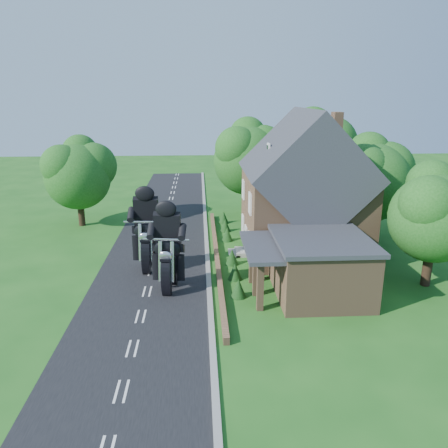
{
  "coord_description": "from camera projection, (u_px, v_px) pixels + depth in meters",
  "views": [
    {
      "loc": [
        3.17,
        -23.64,
        11.12
      ],
      "look_at": [
        4.77,
        4.28,
        2.8
      ],
      "focal_mm": 35.0,
      "sensor_mm": 36.0,
      "label": 1
    }
  ],
  "objects": [
    {
      "name": "tree_behind_left",
      "position": [
        252.0,
        154.0,
        40.82
      ],
      "size": [
        6.94,
        6.4,
        9.16
      ],
      "color": "black",
      "rests_on": "ground"
    },
    {
      "name": "motorcycle_lead",
      "position": [
        169.0,
        278.0,
        25.56
      ],
      "size": [
        0.69,
        1.81,
        1.65
      ],
      "primitive_type": null,
      "rotation": [
        0.0,
        0.0,
        3.0
      ],
      "color": "black",
      "rests_on": "ground"
    },
    {
      "name": "shrub_e",
      "position": [
        225.0,
        225.0,
        36.76
      ],
      "size": [
        0.9,
        0.9,
        1.1
      ],
      "primitive_type": "cone",
      "color": "#113510",
      "rests_on": "ground"
    },
    {
      "name": "shrub_b",
      "position": [
        235.0,
        271.0,
        27.19
      ],
      "size": [
        0.9,
        0.9,
        1.1
      ],
      "primitive_type": "cone",
      "color": "#113510",
      "rests_on": "ground"
    },
    {
      "name": "tree_behind_house",
      "position": [
        319.0,
        150.0,
        40.07
      ],
      "size": [
        7.81,
        7.2,
        10.08
      ],
      "color": "black",
      "rests_on": "ground"
    },
    {
      "name": "house",
      "position": [
        304.0,
        195.0,
        30.7
      ],
      "size": [
        9.54,
        8.64,
        10.24
      ],
      "color": "#846043",
      "rests_on": "ground"
    },
    {
      "name": "garden_wall",
      "position": [
        217.0,
        257.0,
        30.58
      ],
      "size": [
        0.3,
        22.0,
        0.4
      ],
      "primitive_type": "cube",
      "color": "#846043",
      "rests_on": "ground"
    },
    {
      "name": "shrub_a",
      "position": [
        239.0,
        288.0,
        24.8
      ],
      "size": [
        0.9,
        0.9,
        1.1
      ],
      "primitive_type": "cone",
      "color": "#113510",
      "rests_on": "ground"
    },
    {
      "name": "road",
      "position": [
        147.0,
        292.0,
        25.62
      ],
      "size": [
        7.0,
        80.0,
        0.02
      ],
      "primitive_type": "cube",
      "color": "black",
      "rests_on": "ground"
    },
    {
      "name": "kerb",
      "position": [
        209.0,
        289.0,
        25.8
      ],
      "size": [
        0.3,
        80.0,
        0.12
      ],
      "primitive_type": "cube",
      "color": "gray",
      "rests_on": "ground"
    },
    {
      "name": "motorcycle_follow",
      "position": [
        149.0,
        258.0,
        28.58
      ],
      "size": [
        0.59,
        1.85,
        1.7
      ],
      "primitive_type": null,
      "rotation": [
        0.0,
        0.0,
        3.07
      ],
      "color": "black",
      "rests_on": "ground"
    },
    {
      "name": "shrub_f",
      "position": [
        224.0,
        217.0,
        39.15
      ],
      "size": [
        0.9,
        0.9,
        1.1
      ],
      "primitive_type": "cone",
      "color": "#113510",
      "rests_on": "ground"
    },
    {
      "name": "annex",
      "position": [
        318.0,
        265.0,
        24.89
      ],
      "size": [
        7.05,
        5.94,
        3.44
      ],
      "color": "#846043",
      "rests_on": "ground"
    },
    {
      "name": "tree_annex_side",
      "position": [
        440.0,
        210.0,
        25.32
      ],
      "size": [
        5.64,
        5.2,
        7.48
      ],
      "color": "black",
      "rests_on": "ground"
    },
    {
      "name": "tree_far_road",
      "position": [
        82.0,
        171.0,
        37.36
      ],
      "size": [
        6.08,
        5.6,
        7.84
      ],
      "color": "black",
      "rests_on": "ground"
    },
    {
      "name": "tree_house_right",
      "position": [
        376.0,
        175.0,
        33.3
      ],
      "size": [
        6.51,
        6.0,
        8.4
      ],
      "color": "black",
      "rests_on": "ground"
    },
    {
      "name": "shrub_c",
      "position": [
        232.0,
        257.0,
        29.58
      ],
      "size": [
        0.9,
        0.9,
        1.1
      ],
      "primitive_type": "cone",
      "color": "#113510",
      "rests_on": "ground"
    },
    {
      "name": "shrub_d",
      "position": [
        227.0,
        234.0,
        34.36
      ],
      "size": [
        0.9,
        0.9,
        1.1
      ],
      "primitive_type": "cone",
      "color": "#113510",
      "rests_on": "ground"
    },
    {
      "name": "ground",
      "position": [
        147.0,
        292.0,
        25.62
      ],
      "size": [
        120.0,
        120.0,
        0.0
      ],
      "primitive_type": "plane",
      "color": "#1D5517",
      "rests_on": "ground"
    }
  ]
}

